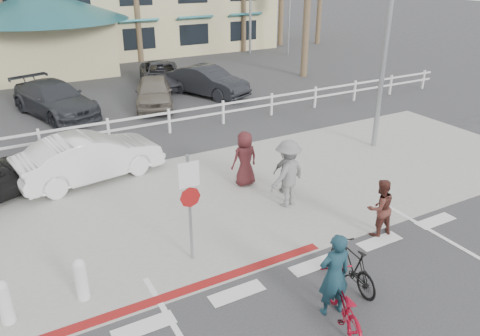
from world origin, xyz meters
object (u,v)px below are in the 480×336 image
car_white_sedan (90,157)px  sign_post (190,203)px  bike_red (343,303)px  bike_black (352,266)px

car_white_sedan → sign_post: bearing=-179.0°
sign_post → bike_red: sign_post is taller
bike_red → car_white_sedan: (-2.61, 8.82, 0.26)m
bike_red → car_white_sedan: bearing=-53.2°
sign_post → bike_red: bearing=-63.8°
sign_post → car_white_sedan: 5.65m
sign_post → car_white_sedan: size_ratio=0.65×
sign_post → car_white_sedan: bearing=100.1°
bike_black → sign_post: bearing=-38.4°
bike_black → car_white_sedan: bearing=-60.1°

